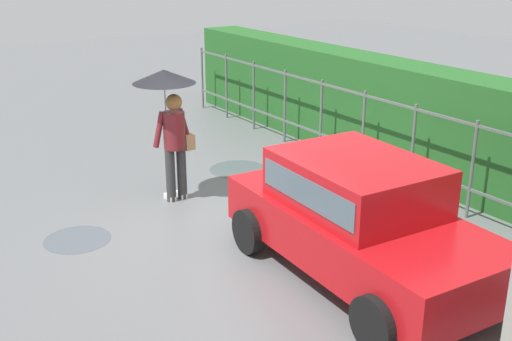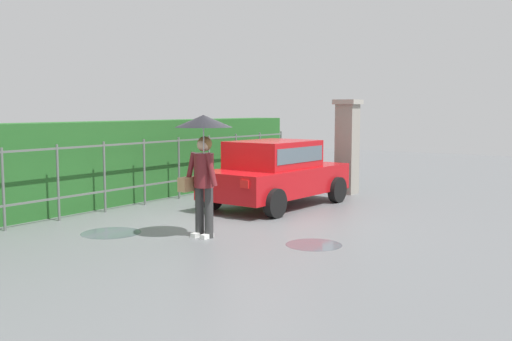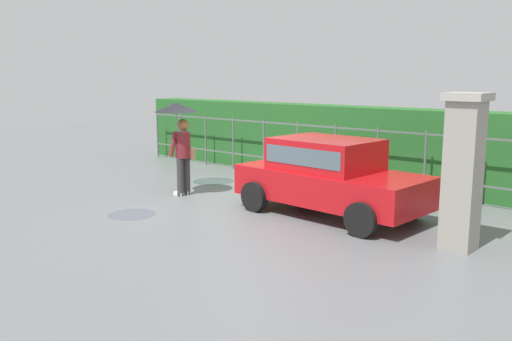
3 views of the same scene
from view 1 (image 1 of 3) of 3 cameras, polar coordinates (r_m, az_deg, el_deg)
name	(u,v)px [view 1 (image 1 of 3)]	position (r m, az deg, el deg)	size (l,w,h in m)	color
ground_plane	(241,223)	(9.27, -1.36, -4.79)	(40.00, 40.00, 0.00)	slate
car	(359,214)	(7.66, 9.29, -3.91)	(3.81, 2.01, 1.48)	#B71116
pedestrian	(169,105)	(9.76, -7.85, 5.86)	(0.96, 0.96, 2.09)	#333333
fence_section	(387,137)	(10.77, 11.75, 3.00)	(12.85, 0.05, 1.50)	#59605B
hedge_row	(421,123)	(11.31, 14.73, 4.22)	(13.80, 0.90, 1.90)	#235B23
puddle_near	(77,239)	(9.12, -15.84, -6.01)	(0.92, 0.92, 0.00)	#4C545B
puddle_far	(238,169)	(11.46, -1.60, 0.10)	(1.05, 1.05, 0.00)	#4C545B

